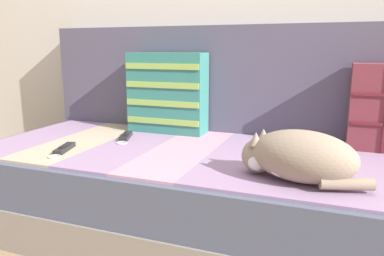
# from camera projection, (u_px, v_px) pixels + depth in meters

# --- Properties ---
(ground_plane) EXTENTS (14.00, 14.00, 0.00)m
(ground_plane) POSITION_uv_depth(u_px,v_px,m) (207.00, 239.00, 1.52)
(ground_plane) COLOR #937556
(couch) EXTENTS (2.06, 0.91, 0.35)m
(couch) POSITION_uv_depth(u_px,v_px,m) (214.00, 191.00, 1.57)
(couch) COLOR gray
(couch) RESTS_ON ground_plane
(sofa_backrest) EXTENTS (2.01, 0.14, 0.51)m
(sofa_backrest) POSITION_uv_depth(u_px,v_px,m) (239.00, 79.00, 1.83)
(sofa_backrest) COLOR #514C60
(sofa_backrest) RESTS_ON couch
(throw_pillow_striped) EXTENTS (0.38, 0.14, 0.39)m
(throw_pillow_striped) POSITION_uv_depth(u_px,v_px,m) (167.00, 93.00, 1.82)
(throw_pillow_striped) COLOR #337A70
(throw_pillow_striped) RESTS_ON couch
(sleeping_cat) EXTENTS (0.40, 0.26, 0.16)m
(sleeping_cat) POSITION_uv_depth(u_px,v_px,m) (296.00, 157.00, 1.16)
(sleeping_cat) COLOR gray
(sleeping_cat) RESTS_ON couch
(game_remote_near) EXTENTS (0.11, 0.20, 0.02)m
(game_remote_near) POSITION_uv_depth(u_px,v_px,m) (126.00, 137.00, 1.72)
(game_remote_near) COLOR black
(game_remote_near) RESTS_ON couch
(game_remote_far) EXTENTS (0.10, 0.20, 0.02)m
(game_remote_far) POSITION_uv_depth(u_px,v_px,m) (64.00, 149.00, 1.51)
(game_remote_far) COLOR black
(game_remote_far) RESTS_ON couch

